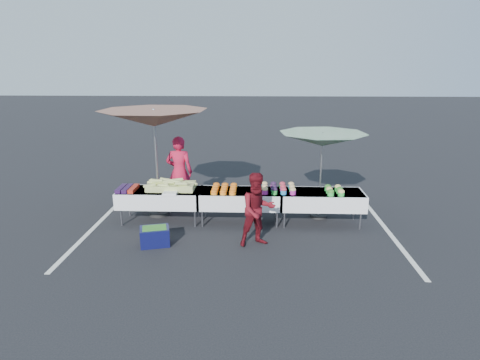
{
  "coord_description": "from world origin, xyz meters",
  "views": [
    {
      "loc": [
        0.34,
        -8.49,
        3.42
      ],
      "look_at": [
        0.0,
        0.0,
        1.0
      ],
      "focal_mm": 30.0,
      "sensor_mm": 36.0,
      "label": 1
    }
  ],
  "objects_px": {
    "table_center": "(240,198)",
    "vendor": "(179,172)",
    "customer": "(258,210)",
    "table_right": "(321,199)",
    "table_left": "(160,197)",
    "storage_bin": "(155,236)",
    "umbrella_left": "(154,119)",
    "umbrella_right": "(323,140)"
  },
  "relations": [
    {
      "from": "table_right",
      "to": "vendor",
      "type": "relative_size",
      "value": 1.04
    },
    {
      "from": "table_center",
      "to": "table_right",
      "type": "bearing_deg",
      "value": 0.0
    },
    {
      "from": "table_left",
      "to": "table_center",
      "type": "relative_size",
      "value": 1.0
    },
    {
      "from": "table_center",
      "to": "vendor",
      "type": "bearing_deg",
      "value": 145.94
    },
    {
      "from": "table_right",
      "to": "customer",
      "type": "distance_m",
      "value": 1.84
    },
    {
      "from": "umbrella_left",
      "to": "storage_bin",
      "type": "height_order",
      "value": "umbrella_left"
    },
    {
      "from": "umbrella_right",
      "to": "storage_bin",
      "type": "bearing_deg",
      "value": -154.47
    },
    {
      "from": "table_left",
      "to": "vendor",
      "type": "xyz_separation_m",
      "value": [
        0.26,
        1.04,
        0.31
      ]
    },
    {
      "from": "customer",
      "to": "umbrella_left",
      "type": "distance_m",
      "value": 3.21
    },
    {
      "from": "table_right",
      "to": "customer",
      "type": "bearing_deg",
      "value": -140.4
    },
    {
      "from": "umbrella_left",
      "to": "storage_bin",
      "type": "xyz_separation_m",
      "value": [
        0.31,
        -1.65,
        -2.09
      ]
    },
    {
      "from": "vendor",
      "to": "customer",
      "type": "bearing_deg",
      "value": 134.05
    },
    {
      "from": "table_center",
      "to": "umbrella_left",
      "type": "height_order",
      "value": "umbrella_left"
    },
    {
      "from": "table_left",
      "to": "umbrella_right",
      "type": "height_order",
      "value": "umbrella_right"
    },
    {
      "from": "vendor",
      "to": "umbrella_left",
      "type": "relative_size",
      "value": 0.57
    },
    {
      "from": "table_left",
      "to": "umbrella_right",
      "type": "bearing_deg",
      "value": 6.29
    },
    {
      "from": "table_right",
      "to": "storage_bin",
      "type": "bearing_deg",
      "value": -159.94
    },
    {
      "from": "table_center",
      "to": "vendor",
      "type": "distance_m",
      "value": 1.89
    },
    {
      "from": "umbrella_left",
      "to": "storage_bin",
      "type": "distance_m",
      "value": 2.68
    },
    {
      "from": "umbrella_left",
      "to": "umbrella_right",
      "type": "height_order",
      "value": "umbrella_left"
    },
    {
      "from": "vendor",
      "to": "customer",
      "type": "xyz_separation_m",
      "value": [
        1.94,
        -2.21,
        -0.16
      ]
    },
    {
      "from": "customer",
      "to": "table_right",
      "type": "bearing_deg",
      "value": 19.32
    },
    {
      "from": "table_left",
      "to": "vendor",
      "type": "relative_size",
      "value": 1.04
    },
    {
      "from": "customer",
      "to": "umbrella_left",
      "type": "xyz_separation_m",
      "value": [
        -2.33,
        1.57,
        1.55
      ]
    },
    {
      "from": "table_right",
      "to": "storage_bin",
      "type": "height_order",
      "value": "table_right"
    },
    {
      "from": "table_center",
      "to": "umbrella_right",
      "type": "relative_size",
      "value": 0.76
    },
    {
      "from": "table_left",
      "to": "vendor",
      "type": "distance_m",
      "value": 1.12
    },
    {
      "from": "table_right",
      "to": "customer",
      "type": "relative_size",
      "value": 1.26
    },
    {
      "from": "vendor",
      "to": "umbrella_right",
      "type": "xyz_separation_m",
      "value": [
        3.37,
        -0.64,
        0.94
      ]
    },
    {
      "from": "umbrella_left",
      "to": "table_left",
      "type": "bearing_deg",
      "value": -70.53
    },
    {
      "from": "umbrella_left",
      "to": "table_right",
      "type": "bearing_deg",
      "value": -6.1
    },
    {
      "from": "vendor",
      "to": "umbrella_right",
      "type": "height_order",
      "value": "umbrella_right"
    },
    {
      "from": "table_right",
      "to": "table_left",
      "type": "bearing_deg",
      "value": 180.0
    },
    {
      "from": "table_center",
      "to": "umbrella_right",
      "type": "xyz_separation_m",
      "value": [
        1.83,
        0.4,
        1.25
      ]
    },
    {
      "from": "table_left",
      "to": "customer",
      "type": "height_order",
      "value": "customer"
    },
    {
      "from": "vendor",
      "to": "umbrella_right",
      "type": "distance_m",
      "value": 3.56
    },
    {
      "from": "vendor",
      "to": "customer",
      "type": "distance_m",
      "value": 2.94
    },
    {
      "from": "table_left",
      "to": "storage_bin",
      "type": "relative_size",
      "value": 2.88
    },
    {
      "from": "vendor",
      "to": "umbrella_left",
      "type": "distance_m",
      "value": 1.58
    },
    {
      "from": "customer",
      "to": "umbrella_right",
      "type": "xyz_separation_m",
      "value": [
        1.44,
        1.57,
        1.09
      ]
    },
    {
      "from": "table_center",
      "to": "umbrella_left",
      "type": "relative_size",
      "value": 0.59
    },
    {
      "from": "vendor",
      "to": "storage_bin",
      "type": "bearing_deg",
      "value": 90.58
    }
  ]
}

